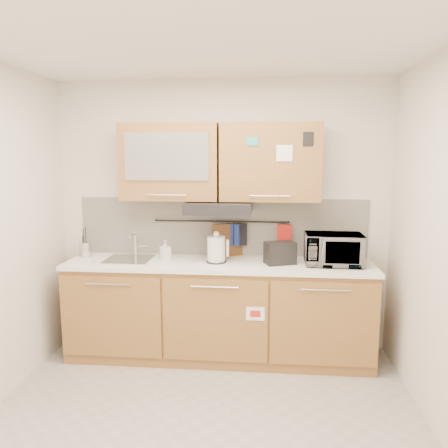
# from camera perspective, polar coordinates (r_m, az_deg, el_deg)

# --- Properties ---
(floor) EXTENTS (3.20, 3.20, 0.00)m
(floor) POSITION_cam_1_polar(r_m,az_deg,el_deg) (3.32, -3.09, -25.72)
(floor) COLOR #9E9993
(floor) RESTS_ON ground
(ceiling) EXTENTS (3.20, 3.20, 0.00)m
(ceiling) POSITION_cam_1_polar(r_m,az_deg,el_deg) (2.83, -3.57, 23.49)
(ceiling) COLOR white
(ceiling) RESTS_ON wall_back
(wall_back) EXTENTS (3.20, 0.00, 3.20)m
(wall_back) POSITION_cam_1_polar(r_m,az_deg,el_deg) (4.26, -0.30, 0.98)
(wall_back) COLOR silver
(wall_back) RESTS_ON ground
(base_cabinet) EXTENTS (2.80, 0.64, 0.88)m
(base_cabinet) POSITION_cam_1_polar(r_m,az_deg,el_deg) (4.19, -0.71, -11.82)
(base_cabinet) COLOR #A77A3B
(base_cabinet) RESTS_ON floor
(countertop) EXTENTS (2.82, 0.62, 0.04)m
(countertop) POSITION_cam_1_polar(r_m,az_deg,el_deg) (4.04, -0.72, -5.26)
(countertop) COLOR white
(countertop) RESTS_ON base_cabinet
(backsplash) EXTENTS (2.80, 0.02, 0.56)m
(backsplash) POSITION_cam_1_polar(r_m,az_deg,el_deg) (4.27, -0.31, -0.37)
(backsplash) COLOR silver
(backsplash) RESTS_ON countertop
(upper_cabinets) EXTENTS (1.82, 0.37, 0.70)m
(upper_cabinets) POSITION_cam_1_polar(r_m,az_deg,el_deg) (4.05, -0.62, 8.09)
(upper_cabinets) COLOR #A77A3B
(upper_cabinets) RESTS_ON wall_back
(range_hood) EXTENTS (0.60, 0.46, 0.10)m
(range_hood) POSITION_cam_1_polar(r_m,az_deg,el_deg) (4.00, -0.65, 2.19)
(range_hood) COLOR black
(range_hood) RESTS_ON upper_cabinets
(sink) EXTENTS (0.42, 0.40, 0.26)m
(sink) POSITION_cam_1_polar(r_m,az_deg,el_deg) (4.22, -12.27, -4.50)
(sink) COLOR silver
(sink) RESTS_ON countertop
(utensil_rail) EXTENTS (1.30, 0.02, 0.02)m
(utensil_rail) POSITION_cam_1_polar(r_m,az_deg,el_deg) (4.22, -0.36, 0.35)
(utensil_rail) COLOR black
(utensil_rail) RESTS_ON backsplash
(utensil_crock) EXTENTS (0.14, 0.14, 0.29)m
(utensil_crock) POSITION_cam_1_polar(r_m,az_deg,el_deg) (4.42, -17.64, -3.16)
(utensil_crock) COLOR silver
(utensil_crock) RESTS_ON countertop
(kettle) EXTENTS (0.21, 0.19, 0.29)m
(kettle) POSITION_cam_1_polar(r_m,az_deg,el_deg) (4.00, -1.00, -3.41)
(kettle) COLOR silver
(kettle) RESTS_ON countertop
(toaster) EXTENTS (0.30, 0.24, 0.20)m
(toaster) POSITION_cam_1_polar(r_m,az_deg,el_deg) (3.97, 7.33, -3.74)
(toaster) COLOR black
(toaster) RESTS_ON countertop
(microwave) EXTENTS (0.51, 0.35, 0.28)m
(microwave) POSITION_cam_1_polar(r_m,az_deg,el_deg) (4.03, 14.12, -3.24)
(microwave) COLOR #999999
(microwave) RESTS_ON countertop
(soap_bottle) EXTENTS (0.11, 0.11, 0.18)m
(soap_bottle) POSITION_cam_1_polar(r_m,az_deg,el_deg) (4.17, -7.68, -3.34)
(soap_bottle) COLOR #999999
(soap_bottle) RESTS_ON countertop
(cutting_board) EXTENTS (0.31, 0.14, 0.40)m
(cutting_board) POSITION_cam_1_polar(r_m,az_deg,el_deg) (4.24, 0.54, -2.61)
(cutting_board) COLOR brown
(cutting_board) RESTS_ON utensil_rail
(oven_mitt) EXTENTS (0.13, 0.08, 0.21)m
(oven_mitt) POSITION_cam_1_polar(r_m,az_deg,el_deg) (4.22, 1.23, -1.39)
(oven_mitt) COLOR navy
(oven_mitt) RESTS_ON utensil_rail
(dark_pouch) EXTENTS (0.13, 0.04, 0.21)m
(dark_pouch) POSITION_cam_1_polar(r_m,az_deg,el_deg) (4.21, 2.12, -1.39)
(dark_pouch) COLOR black
(dark_pouch) RESTS_ON utensil_rail
(pot_holder) EXTENTS (0.14, 0.04, 0.17)m
(pot_holder) POSITION_cam_1_polar(r_m,az_deg,el_deg) (4.21, 7.92, -1.20)
(pot_holder) COLOR #A81B16
(pot_holder) RESTS_ON utensil_rail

